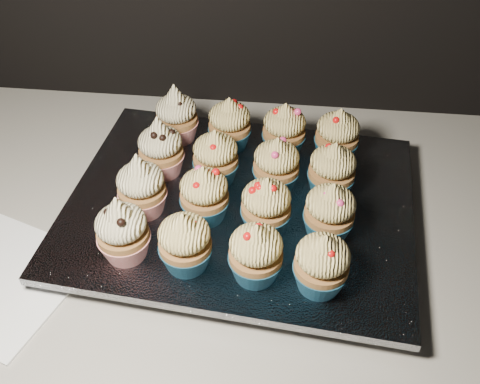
{
  "coord_description": "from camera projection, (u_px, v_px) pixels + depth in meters",
  "views": [
    {
      "loc": [
        0.15,
        1.2,
        1.43
      ],
      "look_at": [
        0.1,
        1.71,
        0.95
      ],
      "focal_mm": 40.0,
      "sensor_mm": 36.0,
      "label": 1
    }
  ],
  "objects": [
    {
      "name": "cupcake_13",
      "position": [
        230.0,
        125.0,
        0.78
      ],
      "size": [
        0.06,
        0.06,
        0.08
      ],
      "color": "navy",
      "rests_on": "foil_lining"
    },
    {
      "name": "baking_tray",
      "position": [
        240.0,
        213.0,
        0.73
      ],
      "size": [
        0.45,
        0.36,
        0.02
      ],
      "primitive_type": "cube",
      "rotation": [
        0.0,
        0.0,
        -0.09
      ],
      "color": "black",
      "rests_on": "worktop"
    },
    {
      "name": "cabinet",
      "position": [
        189.0,
        384.0,
        1.06
      ],
      "size": [
        2.4,
        0.6,
        0.86
      ],
      "primitive_type": "cube",
      "color": "black",
      "rests_on": "ground"
    },
    {
      "name": "cupcake_5",
      "position": [
        204.0,
        195.0,
        0.67
      ],
      "size": [
        0.06,
        0.06,
        0.08
      ],
      "color": "navy",
      "rests_on": "foil_lining"
    },
    {
      "name": "foil_lining",
      "position": [
        240.0,
        204.0,
        0.72
      ],
      "size": [
        0.49,
        0.39,
        0.01
      ],
      "primitive_type": "cube",
      "rotation": [
        0.0,
        0.0,
        -0.09
      ],
      "color": "silver",
      "rests_on": "baking_tray"
    },
    {
      "name": "cupcake_3",
      "position": [
        322.0,
        264.0,
        0.59
      ],
      "size": [
        0.06,
        0.06,
        0.08
      ],
      "color": "navy",
      "rests_on": "foil_lining"
    },
    {
      "name": "cupcake_7",
      "position": [
        330.0,
        212.0,
        0.65
      ],
      "size": [
        0.06,
        0.06,
        0.08
      ],
      "color": "navy",
      "rests_on": "foil_lining"
    },
    {
      "name": "cupcake_10",
      "position": [
        276.0,
        165.0,
        0.71
      ],
      "size": [
        0.06,
        0.06,
        0.08
      ],
      "color": "navy",
      "rests_on": "foil_lining"
    },
    {
      "name": "worktop",
      "position": [
        169.0,
        229.0,
        0.75
      ],
      "size": [
        2.44,
        0.64,
        0.04
      ],
      "primitive_type": "cube",
      "color": "beige",
      "rests_on": "cabinet"
    },
    {
      "name": "cupcake_14",
      "position": [
        284.0,
        130.0,
        0.77
      ],
      "size": [
        0.06,
        0.06,
        0.08
      ],
      "color": "navy",
      "rests_on": "foil_lining"
    },
    {
      "name": "cupcake_0",
      "position": [
        122.0,
        231.0,
        0.62
      ],
      "size": [
        0.06,
        0.06,
        0.1
      ],
      "color": "red",
      "rests_on": "foil_lining"
    },
    {
      "name": "cupcake_12",
      "position": [
        177.0,
        116.0,
        0.79
      ],
      "size": [
        0.06,
        0.06,
        0.1
      ],
      "color": "red",
      "rests_on": "foil_lining"
    },
    {
      "name": "cupcake_6",
      "position": [
        266.0,
        206.0,
        0.65
      ],
      "size": [
        0.06,
        0.06,
        0.08
      ],
      "color": "navy",
      "rests_on": "foil_lining"
    },
    {
      "name": "cupcake_4",
      "position": [
        141.0,
        187.0,
        0.68
      ],
      "size": [
        0.06,
        0.06,
        0.1
      ],
      "color": "red",
      "rests_on": "foil_lining"
    },
    {
      "name": "cupcake_8",
      "position": [
        161.0,
        149.0,
        0.73
      ],
      "size": [
        0.06,
        0.06,
        0.1
      ],
      "color": "red",
      "rests_on": "foil_lining"
    },
    {
      "name": "cupcake_9",
      "position": [
        216.0,
        158.0,
        0.72
      ],
      "size": [
        0.06,
        0.06,
        0.08
      ],
      "color": "navy",
      "rests_on": "foil_lining"
    },
    {
      "name": "cupcake_11",
      "position": [
        332.0,
        171.0,
        0.7
      ],
      "size": [
        0.06,
        0.06,
        0.08
      ],
      "color": "navy",
      "rests_on": "foil_lining"
    },
    {
      "name": "cupcake_2",
      "position": [
        256.0,
        253.0,
        0.6
      ],
      "size": [
        0.06,
        0.06,
        0.08
      ],
      "color": "navy",
      "rests_on": "foil_lining"
    },
    {
      "name": "napkin",
      "position": [
        3.0,
        281.0,
        0.66
      ],
      "size": [
        0.22,
        0.22,
        0.0
      ],
      "primitive_type": "cube",
      "rotation": [
        0.0,
        0.0,
        -0.33
      ],
      "color": "white",
      "rests_on": "worktop"
    },
    {
      "name": "cupcake_15",
      "position": [
        337.0,
        136.0,
        0.76
      ],
      "size": [
        0.06,
        0.06,
        0.08
      ],
      "color": "navy",
      "rests_on": "foil_lining"
    },
    {
      "name": "cupcake_1",
      "position": [
        185.0,
        242.0,
        0.61
      ],
      "size": [
        0.06,
        0.06,
        0.08
      ],
      "color": "navy",
      "rests_on": "foil_lining"
    }
  ]
}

